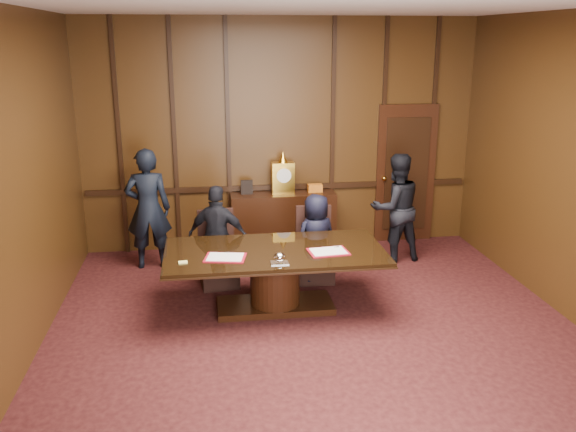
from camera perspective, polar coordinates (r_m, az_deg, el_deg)
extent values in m
plane|color=black|center=(6.63, 3.32, -12.42)|extent=(7.00, 7.00, 0.00)
plane|color=silver|center=(5.82, 3.92, 19.41)|extent=(7.00, 7.00, 0.00)
cube|color=black|center=(9.37, -0.68, 7.54)|extent=(6.00, 0.04, 3.50)
cube|color=black|center=(2.87, 18.03, -14.58)|extent=(6.00, 0.04, 3.50)
cube|color=black|center=(6.14, -25.00, 1.28)|extent=(0.04, 7.00, 3.50)
cube|color=black|center=(9.50, -0.64, 2.74)|extent=(5.90, 0.05, 0.08)
cube|color=black|center=(9.91, 10.95, 3.90)|extent=(0.95, 0.06, 2.20)
sphere|color=gold|center=(9.74, 8.99, 3.48)|extent=(0.08, 0.08, 0.08)
cube|color=black|center=(9.43, -0.47, -0.51)|extent=(1.60, 0.45, 0.90)
cube|color=black|center=(9.50, -4.65, -3.11)|extent=(0.12, 0.40, 0.06)
cube|color=black|center=(9.67, 3.66, -2.73)|extent=(0.12, 0.40, 0.06)
cube|color=gold|center=(9.25, -0.47, 3.58)|extent=(0.34, 0.18, 0.48)
cylinder|color=white|center=(9.14, -0.39, 3.81)|extent=(0.22, 0.03, 0.22)
cone|color=gold|center=(9.19, -0.48, 5.53)|extent=(0.14, 0.14, 0.16)
cube|color=black|center=(9.25, -3.87, 2.71)|extent=(0.18, 0.04, 0.22)
cube|color=orange|center=(9.39, 2.54, 2.62)|extent=(0.22, 0.12, 0.12)
cube|color=black|center=(7.52, -1.21, -8.37)|extent=(1.40, 0.60, 0.08)
cylinder|color=black|center=(7.38, -1.23, -5.90)|extent=(0.60, 0.60, 0.62)
cube|color=black|center=(7.27, -1.25, -3.57)|extent=(2.62, 1.32, 0.02)
cube|color=black|center=(7.26, -1.25, -3.42)|extent=(2.60, 1.30, 0.06)
cube|color=maroon|center=(7.02, -5.89, -3.90)|extent=(0.52, 0.41, 0.01)
cube|color=white|center=(7.02, -5.90, -3.83)|extent=(0.45, 0.35, 0.01)
cube|color=maroon|center=(7.19, 3.79, -3.36)|extent=(0.49, 0.37, 0.01)
cube|color=white|center=(7.19, 3.79, -3.29)|extent=(0.43, 0.32, 0.01)
cube|color=white|center=(6.83, -0.80, -4.40)|extent=(0.20, 0.14, 0.01)
ellipsoid|color=white|center=(6.81, -0.80, -3.94)|extent=(0.13, 0.13, 0.10)
cube|color=#FFF47C|center=(6.94, -9.81, -4.29)|extent=(0.11, 0.08, 0.01)
cube|color=black|center=(8.19, -6.47, -4.91)|extent=(0.53, 0.53, 0.46)
cube|color=black|center=(8.23, -6.78, -1.21)|extent=(0.48, 0.11, 0.55)
cylinder|color=black|center=(8.05, -7.83, -6.24)|extent=(0.04, 0.04, 0.23)
cylinder|color=black|center=(8.43, -5.12, -5.09)|extent=(0.04, 0.04, 0.23)
cube|color=black|center=(8.32, 2.55, -4.49)|extent=(0.50, 0.50, 0.46)
cube|color=black|center=(8.35, 2.39, -0.83)|extent=(0.48, 0.08, 0.55)
cylinder|color=black|center=(8.14, 1.40, -5.81)|extent=(0.04, 0.04, 0.23)
cylinder|color=black|center=(8.58, 3.61, -4.66)|extent=(0.04, 0.04, 0.23)
imported|color=black|center=(7.99, -6.56, -1.98)|extent=(0.87, 0.58, 1.37)
imported|color=black|center=(8.14, 2.64, -2.12)|extent=(0.69, 0.57, 1.22)
imported|color=black|center=(8.81, -12.95, 0.66)|extent=(0.64, 0.43, 1.73)
imported|color=black|center=(9.02, 10.04, 0.76)|extent=(0.87, 0.73, 1.60)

